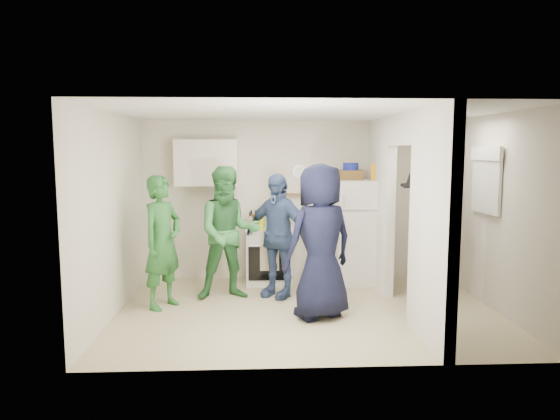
{
  "coord_description": "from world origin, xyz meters",
  "views": [
    {
      "loc": [
        -0.63,
        -6.17,
        2.04
      ],
      "look_at": [
        -0.33,
        0.4,
        1.25
      ],
      "focal_mm": 32.0,
      "sensor_mm": 36.0,
      "label": 1
    }
  ],
  "objects_px": {
    "person_navy": "(320,241)",
    "person_green_center": "(229,233)",
    "person_nook": "(424,235)",
    "stove": "(269,255)",
    "wicker_basket": "(350,175)",
    "blue_bowl": "(351,166)",
    "fridge": "(357,232)",
    "yellow_cup_stack_top": "(374,172)",
    "person_denim": "(277,235)",
    "person_green_left": "(163,242)"
  },
  "relations": [
    {
      "from": "person_navy",
      "to": "person_green_center",
      "type": "bearing_deg",
      "value": -63.29
    },
    {
      "from": "person_green_center",
      "to": "person_nook",
      "type": "bearing_deg",
      "value": -14.4
    },
    {
      "from": "stove",
      "to": "wicker_basket",
      "type": "bearing_deg",
      "value": 0.92
    },
    {
      "from": "wicker_basket",
      "to": "blue_bowl",
      "type": "xyz_separation_m",
      "value": [
        0.0,
        0.0,
        0.13
      ]
    },
    {
      "from": "fridge",
      "to": "blue_bowl",
      "type": "distance_m",
      "value": 1.01
    },
    {
      "from": "yellow_cup_stack_top",
      "to": "person_denim",
      "type": "bearing_deg",
      "value": -158.16
    },
    {
      "from": "stove",
      "to": "blue_bowl",
      "type": "bearing_deg",
      "value": 0.92
    },
    {
      "from": "stove",
      "to": "fridge",
      "type": "xyz_separation_m",
      "value": [
        1.35,
        -0.03,
        0.36
      ]
    },
    {
      "from": "stove",
      "to": "person_nook",
      "type": "relative_size",
      "value": 0.48
    },
    {
      "from": "stove",
      "to": "person_navy",
      "type": "relative_size",
      "value": 0.46
    },
    {
      "from": "wicker_basket",
      "to": "person_navy",
      "type": "bearing_deg",
      "value": -112.11
    },
    {
      "from": "person_green_left",
      "to": "person_navy",
      "type": "height_order",
      "value": "person_navy"
    },
    {
      "from": "person_nook",
      "to": "fridge",
      "type": "bearing_deg",
      "value": -117.02
    },
    {
      "from": "fridge",
      "to": "person_green_center",
      "type": "distance_m",
      "value": 2.06
    },
    {
      "from": "yellow_cup_stack_top",
      "to": "person_green_left",
      "type": "bearing_deg",
      "value": -161.19
    },
    {
      "from": "stove",
      "to": "person_nook",
      "type": "height_order",
      "value": "person_nook"
    },
    {
      "from": "blue_bowl",
      "to": "person_green_center",
      "type": "relative_size",
      "value": 0.13
    },
    {
      "from": "person_navy",
      "to": "person_denim",
      "type": "bearing_deg",
      "value": -88.6
    },
    {
      "from": "person_green_center",
      "to": "person_denim",
      "type": "distance_m",
      "value": 0.67
    },
    {
      "from": "blue_bowl",
      "to": "person_denim",
      "type": "bearing_deg",
      "value": -147.31
    },
    {
      "from": "stove",
      "to": "person_green_left",
      "type": "bearing_deg",
      "value": -140.82
    },
    {
      "from": "wicker_basket",
      "to": "yellow_cup_stack_top",
      "type": "bearing_deg",
      "value": -25.11
    },
    {
      "from": "yellow_cup_stack_top",
      "to": "person_green_center",
      "type": "bearing_deg",
      "value": -163.19
    },
    {
      "from": "stove",
      "to": "fridge",
      "type": "distance_m",
      "value": 1.4
    },
    {
      "from": "wicker_basket",
      "to": "person_green_left",
      "type": "relative_size",
      "value": 0.2
    },
    {
      "from": "yellow_cup_stack_top",
      "to": "person_nook",
      "type": "relative_size",
      "value": 0.14
    },
    {
      "from": "yellow_cup_stack_top",
      "to": "person_green_center",
      "type": "relative_size",
      "value": 0.14
    },
    {
      "from": "person_navy",
      "to": "person_nook",
      "type": "xyz_separation_m",
      "value": [
        1.49,
        0.63,
        -0.04
      ]
    },
    {
      "from": "yellow_cup_stack_top",
      "to": "person_denim",
      "type": "height_order",
      "value": "yellow_cup_stack_top"
    },
    {
      "from": "yellow_cup_stack_top",
      "to": "person_denim",
      "type": "relative_size",
      "value": 0.14
    },
    {
      "from": "fridge",
      "to": "person_green_left",
      "type": "height_order",
      "value": "person_green_left"
    },
    {
      "from": "yellow_cup_stack_top",
      "to": "person_green_left",
      "type": "height_order",
      "value": "yellow_cup_stack_top"
    },
    {
      "from": "yellow_cup_stack_top",
      "to": "person_navy",
      "type": "relative_size",
      "value": 0.13
    },
    {
      "from": "fridge",
      "to": "person_green_left",
      "type": "relative_size",
      "value": 0.92
    },
    {
      "from": "person_navy",
      "to": "blue_bowl",
      "type": "bearing_deg",
      "value": -138.86
    },
    {
      "from": "blue_bowl",
      "to": "person_green_left",
      "type": "xyz_separation_m",
      "value": [
        -2.65,
        -1.16,
        -0.93
      ]
    },
    {
      "from": "wicker_basket",
      "to": "blue_bowl",
      "type": "distance_m",
      "value": 0.13
    },
    {
      "from": "fridge",
      "to": "person_denim",
      "type": "xyz_separation_m",
      "value": [
        -1.26,
        -0.69,
        0.07
      ]
    },
    {
      "from": "blue_bowl",
      "to": "person_denim",
      "type": "xyz_separation_m",
      "value": [
        -1.16,
        -0.74,
        -0.93
      ]
    },
    {
      "from": "person_navy",
      "to": "person_nook",
      "type": "bearing_deg",
      "value": 176.02
    },
    {
      "from": "person_nook",
      "to": "person_green_center",
      "type": "bearing_deg",
      "value": -68.47
    },
    {
      "from": "person_nook",
      "to": "person_denim",
      "type": "bearing_deg",
      "value": -71.68
    },
    {
      "from": "person_denim",
      "to": "person_navy",
      "type": "bearing_deg",
      "value": -26.6
    },
    {
      "from": "person_green_center",
      "to": "person_nook",
      "type": "relative_size",
      "value": 1.01
    },
    {
      "from": "fridge",
      "to": "person_green_center",
      "type": "xyz_separation_m",
      "value": [
        -1.92,
        -0.75,
        0.12
      ]
    },
    {
      "from": "wicker_basket",
      "to": "yellow_cup_stack_top",
      "type": "relative_size",
      "value": 1.4
    },
    {
      "from": "person_denim",
      "to": "person_nook",
      "type": "distance_m",
      "value": 2.0
    },
    {
      "from": "fridge",
      "to": "person_green_left",
      "type": "distance_m",
      "value": 2.97
    },
    {
      "from": "person_nook",
      "to": "blue_bowl",
      "type": "bearing_deg",
      "value": -114.81
    },
    {
      "from": "wicker_basket",
      "to": "person_navy",
      "type": "xyz_separation_m",
      "value": [
        -0.67,
        -1.65,
        -0.72
      ]
    }
  ]
}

